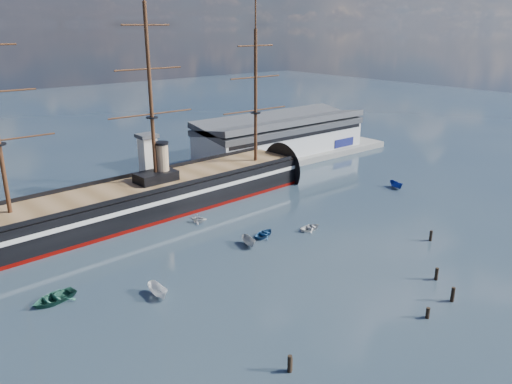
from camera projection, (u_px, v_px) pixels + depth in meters
ground at (209, 233)px, 113.00m from camera, size 600.00×600.00×0.00m
quay at (168, 186)px, 145.40m from camera, size 180.00×18.00×2.00m
warehouse at (281, 135)px, 174.63m from camera, size 63.00×21.00×11.60m
quay_tower at (148, 160)px, 135.89m from camera, size 5.00×5.00×15.00m
warship at (144, 199)px, 123.03m from camera, size 113.30×21.07×53.94m
motorboat_a at (158, 297)px, 86.55m from camera, size 6.76×2.70×2.67m
motorboat_b at (264, 236)px, 111.32m from camera, size 2.40×3.81×1.66m
motorboat_c at (249, 246)px, 106.40m from camera, size 6.46×3.66×2.44m
motorboat_d at (199, 223)px, 118.89m from camera, size 6.58×6.09×2.30m
motorboat_e at (311, 230)px, 114.80m from camera, size 1.42×3.37×1.56m
motorboat_f at (396, 188)px, 143.95m from camera, size 6.46×3.86×2.43m
motorboat_g at (54, 302)px, 84.85m from camera, size 2.68×4.96×2.19m
piling_near_left at (290, 372)px, 67.81m from camera, size 0.64×0.64×3.27m
piling_near_mid at (427, 318)px, 80.21m from camera, size 0.64×0.64×2.59m
piling_near_right at (436, 280)px, 92.25m from camera, size 0.64×0.64×3.13m
piling_far_right at (430, 241)px, 108.91m from camera, size 0.64×0.64×3.10m
piling_extra at (452, 301)px, 85.01m from camera, size 0.64×0.64×3.38m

